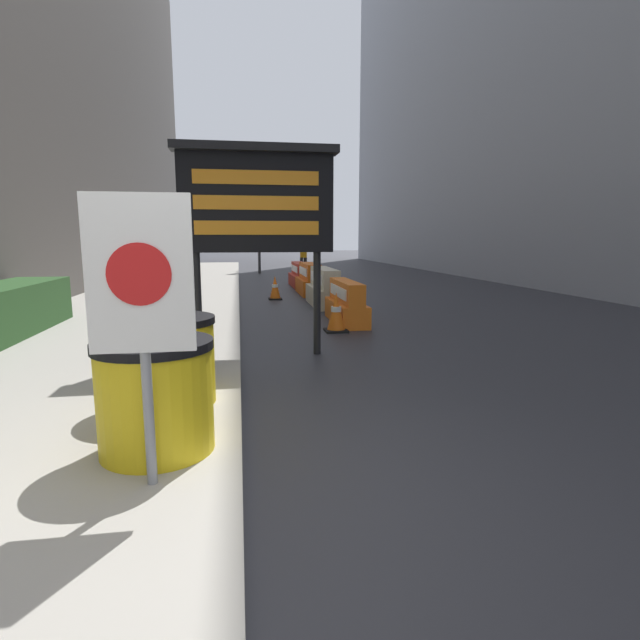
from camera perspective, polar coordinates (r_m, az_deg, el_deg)
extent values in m
plane|color=#2D2D33|center=(3.03, -8.74, -22.07)|extent=(120.00, 120.00, 0.00)
cylinder|color=yellow|center=(3.63, -18.24, -8.71)|extent=(0.77, 0.77, 0.72)
cylinder|color=black|center=(3.53, -18.56, -2.71)|extent=(0.80, 0.80, 0.06)
cylinder|color=yellow|center=(4.61, -16.72, -4.79)|extent=(0.77, 0.77, 0.72)
cylinder|color=black|center=(4.54, -16.95, -0.04)|extent=(0.80, 0.80, 0.06)
cylinder|color=gray|center=(3.08, -19.18, -6.71)|extent=(0.06, 0.06, 1.26)
cube|color=white|center=(2.96, -19.90, 4.96)|extent=(0.58, 0.04, 0.89)
cylinder|color=red|center=(2.93, -19.98, 4.92)|extent=(0.35, 0.01, 0.35)
cylinder|color=black|center=(6.69, -13.77, 1.55)|extent=(0.10, 0.10, 1.39)
cylinder|color=black|center=(6.75, -0.34, 1.88)|extent=(0.10, 0.10, 1.39)
cube|color=black|center=(6.63, -7.26, 13.08)|extent=(1.97, 0.24, 1.24)
cube|color=black|center=(6.64, -7.36, 18.91)|extent=(2.09, 0.34, 0.10)
cube|color=orange|center=(6.53, -7.27, 15.87)|extent=(1.57, 0.02, 0.17)
cube|color=orange|center=(6.50, -7.22, 13.15)|extent=(1.57, 0.02, 0.17)
cube|color=orange|center=(6.49, -7.16, 10.41)|extent=(1.57, 0.02, 0.17)
cube|color=orange|center=(9.39, 3.01, 0.92)|extent=(0.51, 1.79, 0.39)
cube|color=orange|center=(9.34, 3.03, 3.30)|extent=(0.30, 1.79, 0.39)
cube|color=white|center=(9.31, 2.06, 3.28)|extent=(0.02, 1.43, 0.20)
cube|color=beige|center=(11.74, 0.52, 2.74)|extent=(0.63, 2.01, 0.44)
cube|color=beige|center=(11.70, 0.52, 4.87)|extent=(0.38, 2.01, 0.44)
cube|color=white|center=(11.67, -0.45, 4.86)|extent=(0.02, 1.61, 0.22)
cube|color=orange|center=(14.14, -1.16, 3.86)|extent=(0.62, 1.89, 0.43)
cube|color=orange|center=(14.10, -1.16, 5.61)|extent=(0.37, 1.89, 0.43)
cube|color=white|center=(14.07, -1.97, 5.60)|extent=(0.02, 1.51, 0.22)
cube|color=red|center=(16.45, -2.31, 4.55)|extent=(0.57, 2.02, 0.39)
cube|color=red|center=(16.42, -2.32, 5.89)|extent=(0.34, 2.02, 0.39)
cube|color=white|center=(16.40, -2.95, 5.88)|extent=(0.02, 1.61, 0.19)
cube|color=black|center=(8.48, 1.84, -1.20)|extent=(0.38, 0.38, 0.04)
cone|color=orange|center=(8.43, 1.85, 1.05)|extent=(0.30, 0.30, 0.63)
cylinder|color=white|center=(8.42, 1.85, 1.27)|extent=(0.17, 0.17, 0.09)
cube|color=black|center=(12.96, -5.14, 2.44)|extent=(0.34, 0.34, 0.04)
cone|color=orange|center=(12.92, -5.16, 3.79)|extent=(0.27, 0.27, 0.57)
cylinder|color=white|center=(12.92, -5.17, 3.91)|extent=(0.16, 0.16, 0.08)
cylinder|color=#2D2D30|center=(22.56, -7.00, 9.79)|extent=(0.12, 0.12, 3.53)
cube|color=#23281E|center=(22.45, -7.06, 13.23)|extent=(0.28, 0.28, 0.84)
sphere|color=#360605|center=(22.32, -7.05, 13.98)|extent=(0.15, 0.15, 0.15)
sphere|color=#392C06|center=(22.30, -7.04, 13.26)|extent=(0.15, 0.15, 0.15)
sphere|color=green|center=(22.28, -7.03, 12.54)|extent=(0.15, 0.15, 0.15)
cylinder|color=#333338|center=(20.00, -2.12, 6.01)|extent=(0.13, 0.13, 0.81)
cylinder|color=#333338|center=(20.02, -1.69, 6.01)|extent=(0.13, 0.13, 0.81)
cube|color=orange|center=(19.98, -1.91, 8.08)|extent=(0.31, 0.46, 0.64)
sphere|color=olive|center=(19.97, -1.92, 9.31)|extent=(0.22, 0.22, 0.22)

